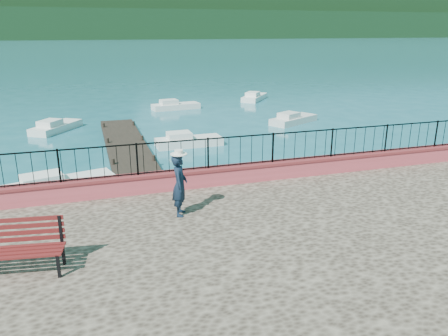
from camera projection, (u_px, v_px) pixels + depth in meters
ground at (260, 276)px, 11.06m from camera, size 2000.00×2000.00×0.00m
parapet at (217, 176)px, 13.97m from camera, size 28.00×0.46×0.58m
railing at (217, 153)px, 13.74m from camera, size 27.00×0.05×0.95m
dock at (129, 154)px, 21.33m from camera, size 2.00×16.00×0.30m
far_forest at (84, 24)px, 280.71m from camera, size 900.00×60.00×18.00m
foothills at (81, 7)px, 331.25m from camera, size 900.00×120.00×44.00m
companion_hill at (254, 34)px, 583.16m from camera, size 448.00×384.00×180.00m
park_bench at (13, 259)px, 8.83m from camera, size 2.09×0.95×1.12m
person at (180, 185)px, 11.52m from camera, size 0.57×0.71×1.68m
hat at (179, 152)px, 11.25m from camera, size 0.44×0.44×0.12m
boat_0 at (59, 181)px, 16.77m from camera, size 4.32×2.36×0.80m
boat_1 at (189, 138)px, 23.34m from camera, size 3.55×1.39×0.80m
boat_2 at (294, 117)px, 29.02m from camera, size 3.86×2.85×0.80m
boat_3 at (56, 124)px, 26.77m from camera, size 3.12×3.76×0.80m
boat_4 at (176, 104)px, 34.12m from camera, size 3.81×1.75×0.80m
boat_5 at (254, 95)px, 38.54m from camera, size 3.38×3.82×0.80m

